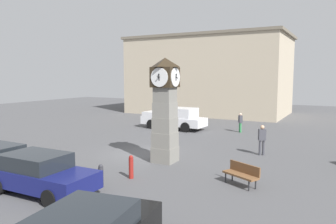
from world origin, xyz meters
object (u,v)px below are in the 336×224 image
(clock_tower, at_px, (165,109))
(bench, at_px, (242,173))
(bollard_near_tower, at_px, (101,175))
(pedestrian_crossing_lot, at_px, (240,121))
(bollard_mid_row, at_px, (131,167))
(pickup_truck, at_px, (174,118))
(car_by_building, at_px, (40,173))
(pedestrian_near_bench, at_px, (262,138))

(clock_tower, xyz_separation_m, bench, (4.59, -1.84, -2.29))
(bollard_near_tower, relative_size, pedestrian_crossing_lot, 0.59)
(clock_tower, distance_m, bollard_mid_row, 3.93)
(pickup_truck, relative_size, bench, 3.43)
(car_by_building, distance_m, pickup_truck, 16.36)
(pickup_truck, distance_m, pedestrian_near_bench, 10.57)
(clock_tower, height_order, pedestrian_near_bench, clock_tower)
(bollard_near_tower, height_order, bollard_mid_row, bollard_mid_row)
(clock_tower, bearing_deg, car_by_building, -108.58)
(clock_tower, distance_m, pedestrian_crossing_lot, 11.10)
(bollard_mid_row, height_order, pedestrian_near_bench, pedestrian_near_bench)
(bollard_mid_row, distance_m, pedestrian_near_bench, 8.22)
(clock_tower, relative_size, car_by_building, 1.23)
(bollard_near_tower, bearing_deg, pedestrian_crossing_lot, 84.36)
(bollard_near_tower, height_order, bench, bollard_near_tower)
(pedestrian_crossing_lot, bearing_deg, car_by_building, -100.43)
(bollard_near_tower, xyz_separation_m, bollard_mid_row, (0.50, 1.46, 0.06))
(pedestrian_near_bench, bearing_deg, bollard_mid_row, -120.79)
(bollard_mid_row, xyz_separation_m, pedestrian_near_bench, (4.20, 7.05, 0.47))
(bollard_near_tower, xyz_separation_m, pedestrian_near_bench, (4.70, 8.51, 0.53))
(bollard_mid_row, distance_m, pickup_truck, 13.85)
(clock_tower, bearing_deg, bench, -21.86)
(clock_tower, distance_m, pedestrian_near_bench, 6.00)
(car_by_building, bearing_deg, pedestrian_near_bench, 58.05)
(car_by_building, bearing_deg, bollard_mid_row, 55.51)
(bollard_near_tower, height_order, pickup_truck, pickup_truck)
(bollard_near_tower, relative_size, car_by_building, 0.21)
(pedestrian_crossing_lot, bearing_deg, bollard_mid_row, -94.20)
(pickup_truck, xyz_separation_m, pedestrian_near_bench, (8.67, -6.04, 0.07))
(bench, bearing_deg, clock_tower, 158.14)
(pedestrian_near_bench, bearing_deg, pickup_truck, 145.13)
(car_by_building, xyz_separation_m, pedestrian_crossing_lot, (3.16, 17.18, 0.12))
(clock_tower, relative_size, bench, 3.27)
(car_by_building, height_order, pedestrian_near_bench, pedestrian_near_bench)
(bollard_mid_row, height_order, pickup_truck, pickup_truck)
(bollard_mid_row, bearing_deg, bollard_near_tower, -108.93)
(clock_tower, xyz_separation_m, pickup_truck, (-4.46, 9.90, -1.89))
(bollard_near_tower, xyz_separation_m, pedestrian_crossing_lot, (1.53, 15.54, 0.42))
(bollard_mid_row, height_order, car_by_building, car_by_building)
(clock_tower, height_order, car_by_building, clock_tower)
(pickup_truck, relative_size, pedestrian_near_bench, 3.29)
(pickup_truck, xyz_separation_m, pedestrian_crossing_lot, (5.51, 0.98, -0.04))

